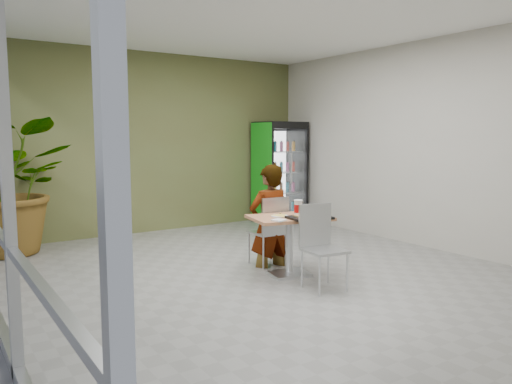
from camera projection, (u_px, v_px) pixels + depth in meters
ground at (266, 276)px, 6.23m from camera, size 7.00×7.00×0.00m
room_envelope at (266, 147)px, 6.05m from camera, size 6.00×7.00×3.20m
dining_table at (289, 233)px, 6.18m from camera, size 1.07×0.85×0.75m
chair_far at (271, 226)px, 6.62m from camera, size 0.42×0.43×0.94m
chair_near at (320, 239)px, 5.69m from camera, size 0.48×0.48×0.96m
seated_woman at (269, 226)px, 6.66m from camera, size 0.62×0.41×1.66m
pizza_plate at (280, 215)px, 6.13m from camera, size 0.29×0.29×0.03m
soda_cup at (298, 208)px, 6.24m from camera, size 0.11×0.11×0.19m
napkin_stack at (279, 220)px, 5.82m from camera, size 0.18×0.18×0.02m
cafeteria_tray at (310, 218)px, 5.97m from camera, size 0.53×0.41×0.03m
beverage_fridge at (280, 172)px, 9.99m from camera, size 0.93×0.72×2.00m
potted_plant at (12, 186)px, 7.28m from camera, size 2.27×2.15×2.00m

